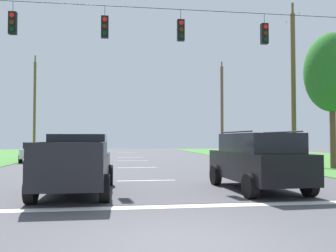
{
  "coord_description": "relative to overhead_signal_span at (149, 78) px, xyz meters",
  "views": [
    {
      "loc": [
        -1.21,
        -6.1,
        1.8
      ],
      "look_at": [
        0.93,
        9.26,
        2.35
      ],
      "focal_mm": 38.44,
      "sensor_mm": 36.0,
      "label": 1
    }
  ],
  "objects": [
    {
      "name": "utility_pole_far_right",
      "position": [
        10.34,
        23.71,
        0.74
      ],
      "size": [
        0.32,
        1.73,
        10.58
      ],
      "color": "brown",
      "rests_on": "ground"
    },
    {
      "name": "lane_dash_2",
      "position": [
        -0.15,
        13.69,
        -4.48
      ],
      "size": [
        2.5,
        0.15,
        0.01
      ],
      "primitive_type": "cube",
      "rotation": [
        0.0,
        0.0,
        1.57
      ],
      "color": "white",
      "rests_on": "ground"
    },
    {
      "name": "overhead_signal_span",
      "position": [
        0.0,
        0.0,
        0.0
      ],
      "size": [
        18.73,
        0.31,
        7.98
      ],
      "color": "brown",
      "rests_on": "ground"
    },
    {
      "name": "suv_black",
      "position": [
        3.46,
        -3.7,
        -3.43
      ],
      "size": [
        2.4,
        4.89,
        2.05
      ],
      "color": "black",
      "rests_on": "ground"
    },
    {
      "name": "tree_roadside_right",
      "position": [
        11.41,
        4.25,
        1.29
      ],
      "size": [
        3.26,
        3.26,
        8.21
      ],
      "color": "brown",
      "rests_on": "ground"
    },
    {
      "name": "stop_bar_stripe",
      "position": [
        -0.15,
        -6.25,
        -4.48
      ],
      "size": [
        16.12,
        0.45,
        0.01
      ],
      "primitive_type": "cube",
      "color": "white",
      "rests_on": "ground"
    },
    {
      "name": "lane_dash_4",
      "position": [
        -0.15,
        31.72,
        -4.48
      ],
      "size": [
        2.5,
        0.15,
        0.01
      ],
      "primitive_type": "cube",
      "rotation": [
        0.0,
        0.0,
        1.57
      ],
      "color": "white",
      "rests_on": "ground"
    },
    {
      "name": "ground_plane",
      "position": [
        -0.15,
        -9.6,
        -4.49
      ],
      "size": [
        120.0,
        120.0,
        0.0
      ],
      "primitive_type": "plane",
      "color": "#47474C"
    },
    {
      "name": "lane_dash_3",
      "position": [
        -0.15,
        18.92,
        -4.48
      ],
      "size": [
        2.5,
        0.15,
        0.01
      ],
      "primitive_type": "cube",
      "rotation": [
        0.0,
        0.0,
        1.57
      ],
      "color": "white",
      "rests_on": "ground"
    },
    {
      "name": "lane_dash_0",
      "position": [
        -0.15,
        -0.25,
        -4.48
      ],
      "size": [
        2.5,
        0.15,
        0.01
      ],
      "primitive_type": "cube",
      "rotation": [
        0.0,
        0.0,
        1.57
      ],
      "color": "white",
      "rests_on": "ground"
    },
    {
      "name": "utility_pole_mid_right",
      "position": [
        10.41,
        7.11,
        0.84
      ],
      "size": [
        0.31,
        1.92,
        11.08
      ],
      "color": "brown",
      "rests_on": "ground"
    },
    {
      "name": "distant_car_crossing_white",
      "position": [
        -7.74,
        13.73,
        -3.7
      ],
      "size": [
        2.33,
        4.45,
        1.52
      ],
      "color": "silver",
      "rests_on": "ground"
    },
    {
      "name": "utility_pole_far_left",
      "position": [
        -10.21,
        24.21,
        0.73
      ],
      "size": [
        0.27,
        1.91,
        10.75
      ],
      "color": "brown",
      "rests_on": "ground"
    },
    {
      "name": "pickup_truck",
      "position": [
        -2.71,
        -3.43,
        -3.52
      ],
      "size": [
        2.32,
        5.42,
        1.95
      ],
      "color": "black",
      "rests_on": "ground"
    },
    {
      "name": "lane_dash_1",
      "position": [
        -0.15,
        6.75,
        -4.48
      ],
      "size": [
        2.5,
        0.15,
        0.01
      ],
      "primitive_type": "cube",
      "rotation": [
        0.0,
        0.0,
        1.57
      ],
      "color": "white",
      "rests_on": "ground"
    }
  ]
}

